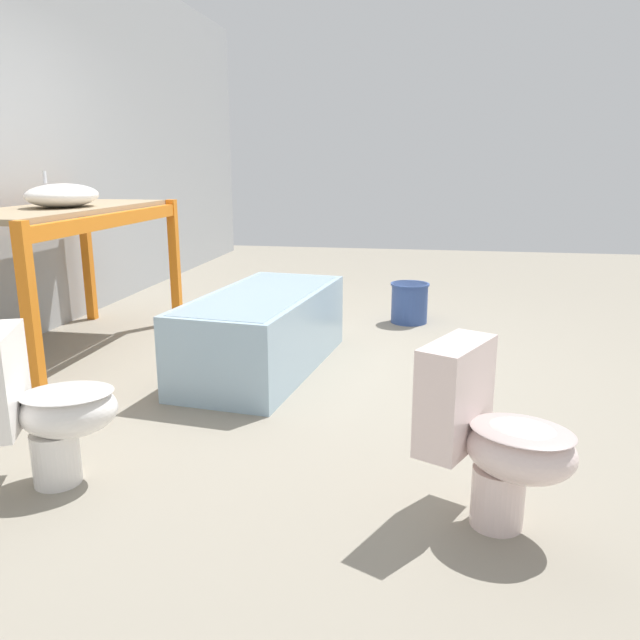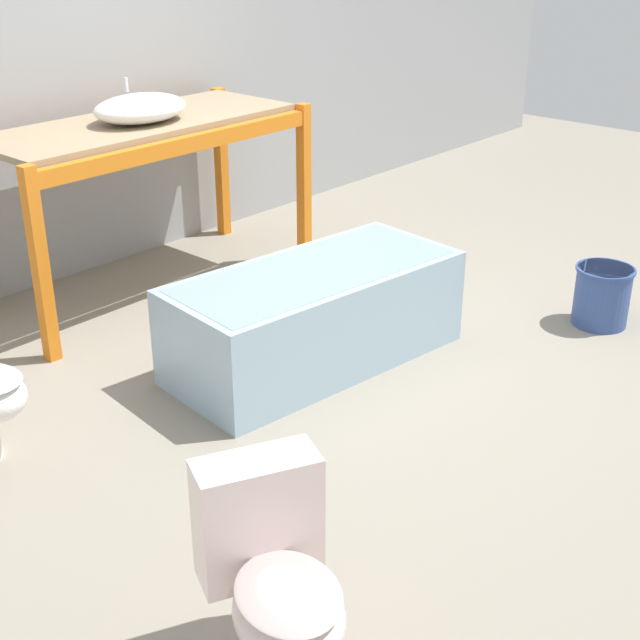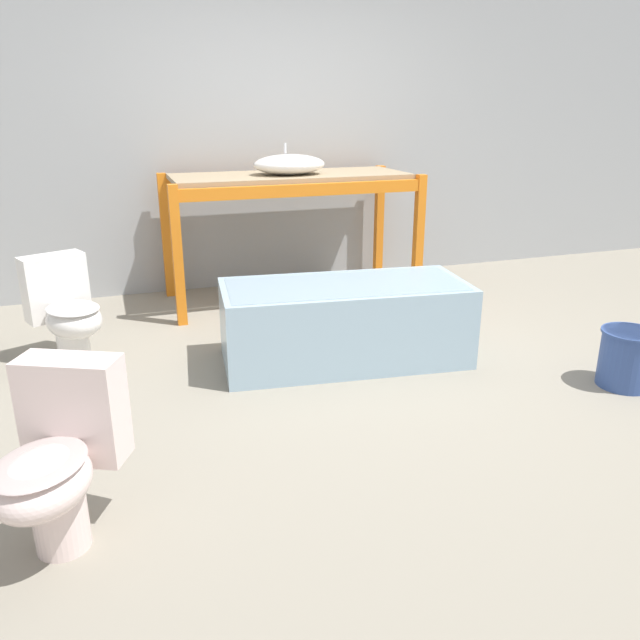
{
  "view_description": "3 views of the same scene",
  "coord_description": "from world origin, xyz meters",
  "views": [
    {
      "loc": [
        -3.96,
        -1.03,
        1.32
      ],
      "look_at": [
        -0.56,
        -0.43,
        0.46
      ],
      "focal_mm": 35.0,
      "sensor_mm": 36.0,
      "label": 1
    },
    {
      "loc": [
        -3.21,
        -2.75,
        2.16
      ],
      "look_at": [
        -0.62,
        -0.44,
        0.54
      ],
      "focal_mm": 50.0,
      "sensor_mm": 36.0,
      "label": 2
    },
    {
      "loc": [
        -1.51,
        -3.46,
        1.57
      ],
      "look_at": [
        -0.49,
        -0.51,
        0.49
      ],
      "focal_mm": 35.0,
      "sensor_mm": 36.0,
      "label": 3
    }
  ],
  "objects": [
    {
      "name": "bucket_white",
      "position": [
        1.27,
        -0.88,
        0.18
      ],
      "size": [
        0.33,
        0.33,
        0.34
      ],
      "color": "#334C8C",
      "rests_on": "ground_plane"
    },
    {
      "name": "ground_plane",
      "position": [
        0.0,
        0.0,
        0.0
      ],
      "size": [
        12.0,
        12.0,
        0.0
      ],
      "primitive_type": "plane",
      "color": "gray"
    },
    {
      "name": "sink_basin",
      "position": [
        -0.08,
        1.41,
        1.12
      ],
      "size": [
        0.57,
        0.43,
        0.24
      ],
      "color": "white",
      "rests_on": "shelving_rack"
    },
    {
      "name": "toilet_near",
      "position": [
        -1.79,
        0.53,
        0.36
      ],
      "size": [
        0.53,
        0.63,
        0.68
      ],
      "rotation": [
        0.0,
        0.0,
        0.4
      ],
      "color": "white",
      "rests_on": "ground_plane"
    },
    {
      "name": "toilet_far",
      "position": [
        -1.76,
        -1.28,
        0.36
      ],
      "size": [
        0.55,
        0.64,
        0.68
      ],
      "rotation": [
        0.0,
        0.0,
        -0.45
      ],
      "color": "silver",
      "rests_on": "ground_plane"
    },
    {
      "name": "shelving_rack",
      "position": [
        -0.06,
        1.46,
        0.89
      ],
      "size": [
        2.03,
        0.86,
        1.04
      ],
      "color": "orange",
      "rests_on": "ground_plane"
    },
    {
      "name": "bathtub_main",
      "position": [
        -0.14,
        0.02,
        0.29
      ],
      "size": [
        1.6,
        0.85,
        0.51
      ],
      "rotation": [
        0.0,
        0.0,
        -0.12
      ],
      "color": "#99B7CC",
      "rests_on": "ground_plane"
    },
    {
      "name": "warehouse_wall_rear",
      "position": [
        0.0,
        2.03,
        1.6
      ],
      "size": [
        10.8,
        0.08,
        3.2
      ],
      "color": "#9EA0A3",
      "rests_on": "ground_plane"
    }
  ]
}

